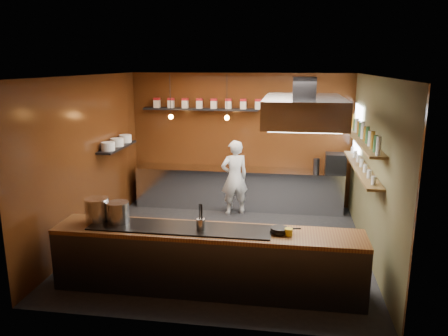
% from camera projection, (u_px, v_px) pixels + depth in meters
% --- Properties ---
extents(floor, '(5.00, 5.00, 0.00)m').
position_uv_depth(floor, '(224.00, 245.00, 7.89)').
color(floor, black).
rests_on(floor, ground).
extents(back_wall, '(5.00, 0.00, 5.00)m').
position_uv_depth(back_wall, '(240.00, 140.00, 9.94)').
color(back_wall, '#3D160B').
rests_on(back_wall, ground).
extents(left_wall, '(0.00, 5.00, 5.00)m').
position_uv_depth(left_wall, '(88.00, 160.00, 7.91)').
color(left_wall, '#3D160B').
rests_on(left_wall, ground).
extents(right_wall, '(0.00, 5.00, 5.00)m').
position_uv_depth(right_wall, '(374.00, 170.00, 7.18)').
color(right_wall, brown).
rests_on(right_wall, ground).
extents(ceiling, '(5.00, 5.00, 0.00)m').
position_uv_depth(ceiling, '(224.00, 76.00, 7.19)').
color(ceiling, silver).
rests_on(ceiling, back_wall).
extents(window_pane, '(0.00, 1.00, 1.00)m').
position_uv_depth(window_pane, '(358.00, 130.00, 8.73)').
color(window_pane, white).
rests_on(window_pane, right_wall).
extents(prep_counter, '(4.60, 0.65, 0.90)m').
position_uv_depth(prep_counter, '(238.00, 188.00, 9.87)').
color(prep_counter, silver).
rests_on(prep_counter, floor).
extents(pass_counter, '(4.40, 0.72, 0.94)m').
position_uv_depth(pass_counter, '(207.00, 260.00, 6.25)').
color(pass_counter, '#38383D').
rests_on(pass_counter, floor).
extents(tin_shelf, '(2.60, 0.26, 0.04)m').
position_uv_depth(tin_shelf, '(200.00, 109.00, 9.78)').
color(tin_shelf, black).
rests_on(tin_shelf, back_wall).
extents(plate_shelf, '(0.30, 1.40, 0.04)m').
position_uv_depth(plate_shelf, '(117.00, 147.00, 8.83)').
color(plate_shelf, black).
rests_on(plate_shelf, left_wall).
extents(bottle_shelf_upper, '(0.26, 2.80, 0.04)m').
position_uv_depth(bottle_shelf_upper, '(363.00, 141.00, 7.39)').
color(bottle_shelf_upper, brown).
rests_on(bottle_shelf_upper, right_wall).
extents(bottle_shelf_lower, '(0.26, 2.80, 0.04)m').
position_uv_depth(bottle_shelf_lower, '(361.00, 168.00, 7.50)').
color(bottle_shelf_lower, brown).
rests_on(bottle_shelf_lower, right_wall).
extents(extractor_hood, '(1.20, 2.00, 0.72)m').
position_uv_depth(extractor_hood, '(303.00, 110.00, 6.73)').
color(extractor_hood, '#38383D').
rests_on(extractor_hood, ceiling).
extents(pendant_left, '(0.10, 0.10, 0.95)m').
position_uv_depth(pendant_left, '(171.00, 114.00, 9.23)').
color(pendant_left, black).
rests_on(pendant_left, ceiling).
extents(pendant_right, '(0.10, 0.10, 0.95)m').
position_uv_depth(pendant_right, '(227.00, 115.00, 9.05)').
color(pendant_right, black).
rests_on(pendant_right, ceiling).
extents(storage_tins, '(2.43, 0.13, 0.22)m').
position_uv_depth(storage_tins, '(207.00, 103.00, 9.73)').
color(storage_tins, beige).
rests_on(storage_tins, tin_shelf).
extents(plate_stacks, '(0.26, 1.16, 0.16)m').
position_uv_depth(plate_stacks, '(117.00, 142.00, 8.81)').
color(plate_stacks, white).
rests_on(plate_stacks, plate_shelf).
extents(bottles, '(0.06, 2.66, 0.24)m').
position_uv_depth(bottles, '(364.00, 133.00, 7.36)').
color(bottles, silver).
rests_on(bottles, bottle_shelf_upper).
extents(wine_glasses, '(0.07, 2.37, 0.13)m').
position_uv_depth(wine_glasses, '(361.00, 163.00, 7.48)').
color(wine_glasses, silver).
rests_on(wine_glasses, bottle_shelf_lower).
extents(stockpot_large, '(0.43, 0.43, 0.34)m').
position_uv_depth(stockpot_large, '(97.00, 209.00, 6.42)').
color(stockpot_large, silver).
rests_on(stockpot_large, pass_counter).
extents(stockpot_small, '(0.43, 0.43, 0.31)m').
position_uv_depth(stockpot_small, '(118.00, 212.00, 6.34)').
color(stockpot_small, '#B0B2B7').
rests_on(stockpot_small, pass_counter).
extents(utensil_crock, '(0.15, 0.15, 0.16)m').
position_uv_depth(utensil_crock, '(201.00, 224.00, 6.07)').
color(utensil_crock, '#B6B8BD').
rests_on(utensil_crock, pass_counter).
extents(frying_pan, '(0.42, 0.26, 0.06)m').
position_uv_depth(frying_pan, '(280.00, 230.00, 6.00)').
color(frying_pan, black).
rests_on(frying_pan, pass_counter).
extents(butter_jar, '(0.14, 0.14, 0.10)m').
position_uv_depth(butter_jar, '(289.00, 232.00, 5.93)').
color(butter_jar, yellow).
rests_on(butter_jar, pass_counter).
extents(espresso_machine, '(0.44, 0.42, 0.43)m').
position_uv_depth(espresso_machine, '(336.00, 163.00, 9.34)').
color(espresso_machine, black).
rests_on(espresso_machine, prep_counter).
extents(chef, '(0.70, 0.59, 1.63)m').
position_uv_depth(chef, '(234.00, 178.00, 9.37)').
color(chef, white).
rests_on(chef, floor).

